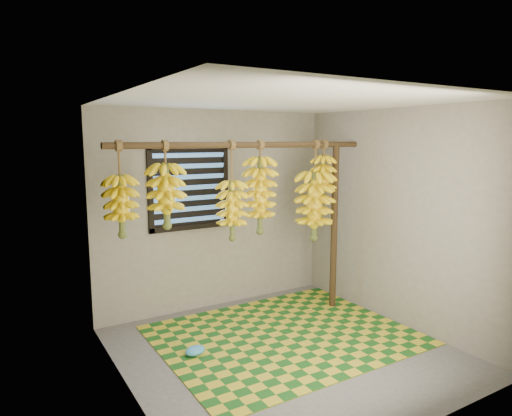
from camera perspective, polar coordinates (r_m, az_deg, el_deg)
floor at (r=4.70m, az=3.63°, el=-17.45°), size 3.00×3.00×0.01m
ceiling at (r=4.24m, az=3.95°, el=13.27°), size 3.00×3.00×0.01m
wall_back at (r=5.59m, az=-5.06°, el=-0.28°), size 3.00×0.01×2.40m
wall_left at (r=3.68m, az=-15.90°, el=-5.19°), size 0.01×3.00×2.40m
wall_right at (r=5.30m, az=17.25°, el=-1.11°), size 0.01×3.00×2.40m
window at (r=5.39m, az=-8.32°, el=2.54°), size 1.00×0.04×1.00m
hanging_pole at (r=4.82m, az=-0.93°, el=7.90°), size 3.00×0.06×0.06m
support_post at (r=5.62m, az=9.75°, el=-2.40°), size 0.08×0.08×2.00m
woven_mat at (r=5.02m, az=3.55°, el=-15.57°), size 2.57×2.06×0.01m
plastic_bag at (r=4.61m, az=-7.62°, el=-17.25°), size 0.23×0.19×0.09m
banana_bunch_a at (r=4.34m, az=-16.51°, el=0.25°), size 0.31×0.31×0.88m
banana_bunch_b at (r=4.46m, az=-11.14°, el=1.51°), size 0.34×0.34×0.84m
banana_bunch_c at (r=4.77m, az=-3.03°, el=-0.26°), size 0.33×0.33×1.04m
banana_bunch_d at (r=4.93m, az=0.51°, el=1.62°), size 0.34×0.34×1.01m
banana_bunch_e at (r=5.37m, az=7.31°, el=0.25°), size 0.43×0.43×1.16m
banana_bunch_f at (r=5.42m, az=8.40°, el=3.60°), size 0.28×0.28×0.74m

